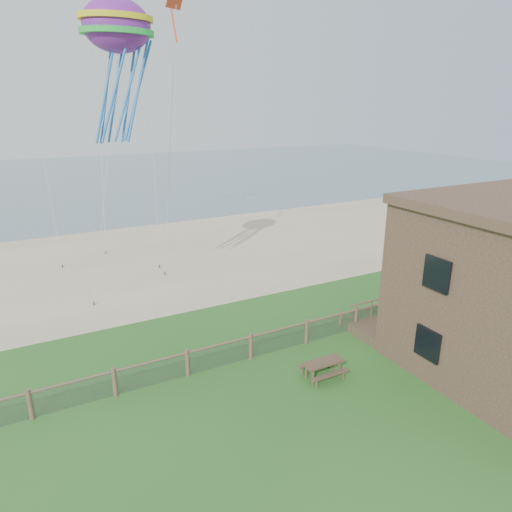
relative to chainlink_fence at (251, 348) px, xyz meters
The scene contains 8 objects.
ground 6.03m from the chainlink_fence, 90.00° to the right, with size 160.00×160.00×0.00m, color #255B1F.
sand_beach 16.01m from the chainlink_fence, 90.00° to the left, with size 72.00×20.00×0.02m, color tan.
ocean 60.00m from the chainlink_fence, 90.00° to the left, with size 160.00×68.00×0.02m, color slate.
chainlink_fence is the anchor object (origin of this frame).
motel_deck 13.04m from the chainlink_fence, ahead, with size 15.00×2.00×0.50m, color brown.
picnic_table 3.41m from the chainlink_fence, 54.04° to the right, with size 1.73×1.31×0.73m, color brown, non-canonical shape.
octopus_kite 13.97m from the chainlink_fence, 117.65° to the left, with size 3.27×2.31×6.74m, color #D92263, non-canonical shape.
kite_red 17.10m from the chainlink_fence, 89.33° to the left, with size 1.22×0.70×2.31m, color #DA4226, non-canonical shape.
Camera 1 is at (-8.27, -10.19, 10.93)m, focal length 32.00 mm.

